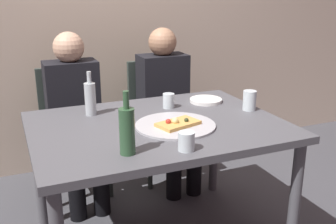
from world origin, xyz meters
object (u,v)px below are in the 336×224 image
dining_table (157,137)px  tumbler_far (169,101)px  wine_bottle (90,98)px  pizza_slice_last (178,123)px  plate_stack (206,100)px  wine_glass (186,141)px  guest_in_beanie (167,100)px  tumbler_near (249,100)px  pizza_tray (175,125)px  chair_left (73,122)px  guest_in_sweater (76,111)px  chair_right (160,111)px  beer_bottle (127,130)px

dining_table → tumbler_far: tumbler_far is taller
dining_table → wine_bottle: (-0.30, 0.29, 0.18)m
pizza_slice_last → plate_stack: (0.36, 0.36, -0.01)m
wine_glass → guest_in_beanie: (0.39, 1.14, -0.15)m
tumbler_near → plate_stack: size_ratio=0.58×
guest_in_beanie → pizza_tray: bearing=69.9°
chair_left → wine_glass: bearing=103.0°
wine_bottle → guest_in_sweater: (-0.01, 0.46, -0.21)m
wine_glass → guest_in_beanie: guest_in_beanie is taller
wine_glass → plate_stack: (0.45, 0.65, -0.03)m
chair_right → guest_in_beanie: (0.00, -0.15, 0.13)m
dining_table → guest_in_sweater: size_ratio=1.15×
wine_bottle → chair_right: 0.97m
wine_glass → chair_right: 1.38m
tumbler_near → guest_in_beanie: guest_in_beanie is taller
beer_bottle → plate_stack: (0.71, 0.59, -0.10)m
wine_bottle → chair_left: (-0.01, 0.61, -0.34)m
dining_table → wine_glass: bearing=-92.1°
pizza_tray → wine_glass: (-0.08, -0.31, 0.04)m
wine_bottle → wine_glass: size_ratio=2.90×
guest_in_sweater → wine_bottle: bearing=91.9°
tumbler_near → chair_left: size_ratio=0.13×
chair_left → tumbler_far: bearing=126.0°
beer_bottle → guest_in_beanie: (0.64, 1.07, -0.22)m
dining_table → wine_bottle: bearing=136.0°
beer_bottle → chair_left: beer_bottle is taller
chair_left → pizza_tray: bearing=111.3°
tumbler_far → wine_glass: tumbler_far is taller
chair_right → guest_in_beanie: 0.20m
dining_table → tumbler_near: bearing=0.8°
tumbler_far → plate_stack: size_ratio=0.43×
dining_table → chair_right: bearing=67.5°
tumbler_far → chair_right: bearing=72.7°
pizza_slice_last → tumbler_near: 0.53m
pizza_tray → tumbler_far: (0.10, 0.32, 0.04)m
beer_bottle → guest_in_beanie: bearing=59.1°
pizza_tray → tumbler_near: 0.53m
tumbler_near → plate_stack: bearing=122.2°
pizza_tray → pizza_slice_last: bearing=-79.7°
wine_glass → tumbler_near: bearing=33.5°
dining_table → wine_glass: (-0.01, -0.39, 0.12)m
pizza_slice_last → wine_bottle: (-0.37, 0.39, 0.08)m
beer_bottle → wine_glass: size_ratio=3.29×
wine_glass → chair_left: bearing=103.0°
dining_table → wine_bottle: 0.45m
chair_right → tumbler_far: bearing=72.7°
beer_bottle → guest_in_beanie: 1.27m
tumbler_near → wine_glass: (-0.61, -0.40, -0.02)m
guest_in_sweater → guest_in_beanie: size_ratio=1.00×
pizza_tray → tumbler_far: size_ratio=4.80×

